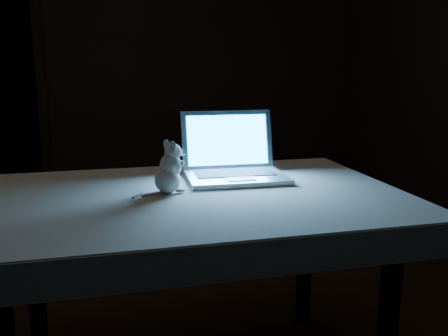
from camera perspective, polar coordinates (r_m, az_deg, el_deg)
name	(u,v)px	position (r m, az deg, el deg)	size (l,w,h in m)	color
floor	(157,322)	(2.40, -7.69, -17.02)	(5.00, 5.00, 0.00)	black
back_wall	(112,45)	(4.59, -12.63, 13.54)	(4.50, 0.04, 2.60)	black
table	(194,293)	(1.83, -3.49, -14.04)	(1.33, 0.86, 0.71)	black
tablecloth	(187,204)	(1.76, -4.25, -4.18)	(1.43, 0.96, 0.10)	beige
laptop	(237,147)	(1.87, 1.44, 2.40)	(0.37, 0.33, 0.25)	#A7A7AB
plush_mouse	(167,167)	(1.70, -6.50, 0.08)	(0.13, 0.13, 0.18)	white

